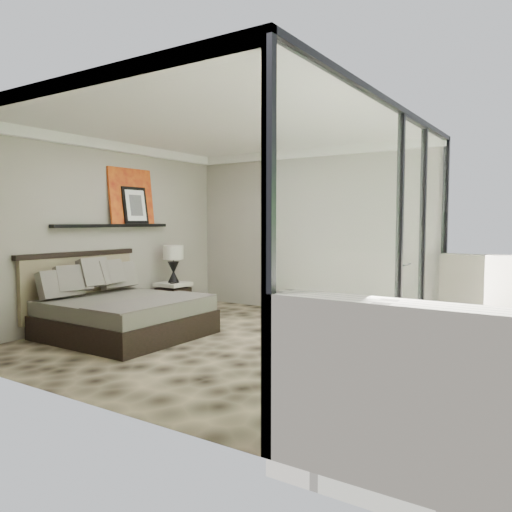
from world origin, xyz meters
The scene contains 12 objects.
floor centered at (0.00, 0.00, 0.00)m, with size 5.00×5.00×0.00m, color black.
ceiling centered at (0.00, 0.00, 2.79)m, with size 4.50×5.00×0.02m, color silver.
back_wall centered at (0.00, 2.49, 1.40)m, with size 4.50×0.02×2.80m, color gray.
left_wall centered at (-2.24, 0.00, 1.40)m, with size 0.02×5.00×2.80m, color gray.
glass_wall centered at (2.25, 0.00, 1.40)m, with size 0.08×5.00×2.80m, color white.
picture_ledge centered at (-2.18, 0.10, 1.50)m, with size 0.12×2.20×0.05m, color black.
bed centered at (-1.34, -0.55, 0.32)m, with size 1.95×1.89×1.07m.
nightstand centered at (-1.90, 1.13, 0.24)m, with size 0.49×0.49×0.49m, color black.
table_lamp centered at (-1.89, 1.13, 0.93)m, with size 0.35×0.35×0.64m.
abstract_canvas centered at (-2.19, 0.48, 1.97)m, with size 0.04×0.90×0.90m, color #B6470F.
framed_print centered at (-2.14, 0.51, 1.82)m, with size 0.03×0.50×0.60m, color black.
lounger centered at (3.12, -0.19, 0.19)m, with size 0.96×1.62×0.60m.
Camera 1 is at (3.94, -5.21, 1.57)m, focal length 35.00 mm.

